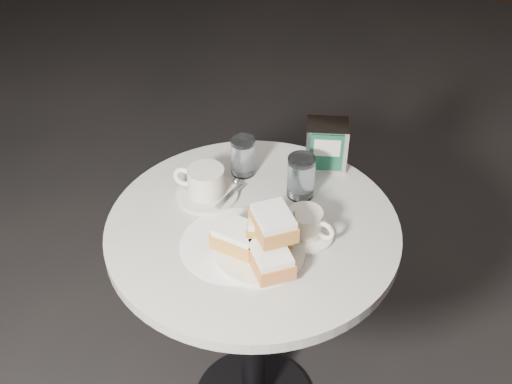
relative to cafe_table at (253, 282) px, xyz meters
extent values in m
cylinder|color=black|center=(0.00, 0.00, -0.18)|extent=(0.07, 0.07, 0.70)
cylinder|color=silver|center=(0.00, 0.00, 0.18)|extent=(0.70, 0.70, 0.03)
cylinder|color=white|center=(-0.01, -0.08, 0.20)|extent=(0.29, 0.29, 0.00)
cylinder|color=silver|center=(0.05, -0.09, 0.21)|extent=(0.27, 0.27, 0.01)
cube|color=gold|center=(0.00, -0.09, 0.23)|extent=(0.11, 0.09, 0.04)
cube|color=white|center=(0.00, -0.09, 0.26)|extent=(0.10, 0.08, 0.01)
cube|color=#D68242|center=(0.10, -0.13, 0.23)|extent=(0.13, 0.13, 0.04)
cube|color=white|center=(0.10, -0.13, 0.26)|extent=(0.12, 0.12, 0.01)
cube|color=#BB8439|center=(0.07, -0.06, 0.26)|extent=(0.12, 0.11, 0.04)
cube|color=white|center=(0.07, -0.06, 0.29)|extent=(0.11, 0.10, 0.01)
cube|color=#C6843D|center=(0.08, -0.08, 0.30)|extent=(0.13, 0.13, 0.04)
cube|color=white|center=(0.08, -0.08, 0.32)|extent=(0.12, 0.12, 0.01)
cylinder|color=beige|center=(-0.15, 0.06, 0.20)|extent=(0.17, 0.17, 0.01)
cylinder|color=silver|center=(-0.15, 0.06, 0.24)|extent=(0.10, 0.10, 0.07)
cylinder|color=#976852|center=(-0.15, 0.06, 0.27)|extent=(0.09, 0.09, 0.00)
torus|color=white|center=(-0.21, 0.05, 0.24)|extent=(0.06, 0.02, 0.06)
cube|color=#B2B2B7|center=(-0.09, 0.06, 0.21)|extent=(0.03, 0.11, 0.00)
sphere|color=#B3B3B8|center=(-0.09, 0.12, 0.22)|extent=(0.02, 0.02, 0.02)
cylinder|color=white|center=(0.12, 0.01, 0.20)|extent=(0.16, 0.16, 0.01)
cylinder|color=white|center=(0.12, 0.01, 0.24)|extent=(0.09, 0.09, 0.06)
cylinder|color=#987352|center=(0.12, 0.01, 0.26)|extent=(0.09, 0.09, 0.00)
torus|color=white|center=(0.18, 0.00, 0.24)|extent=(0.05, 0.02, 0.05)
cube|color=#B9B8BD|center=(0.07, 0.02, 0.21)|extent=(0.02, 0.10, 0.00)
sphere|color=silver|center=(0.08, 0.07, 0.21)|extent=(0.02, 0.02, 0.02)
cylinder|color=white|center=(-0.10, 0.18, 0.25)|extent=(0.07, 0.07, 0.10)
cylinder|color=white|center=(-0.10, 0.18, 0.25)|extent=(0.06, 0.06, 0.09)
cylinder|color=silver|center=(0.06, 0.15, 0.25)|extent=(0.09, 0.09, 0.11)
cylinder|color=silver|center=(0.06, 0.15, 0.25)|extent=(0.07, 0.07, 0.09)
cube|color=white|center=(0.08, 0.30, 0.26)|extent=(0.13, 0.11, 0.12)
cube|color=#18553B|center=(0.10, 0.25, 0.26)|extent=(0.08, 0.03, 0.11)
cube|color=silver|center=(0.10, 0.25, 0.28)|extent=(0.06, 0.02, 0.05)
camera|label=1|loc=(0.44, -1.04, 1.22)|focal=45.00mm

